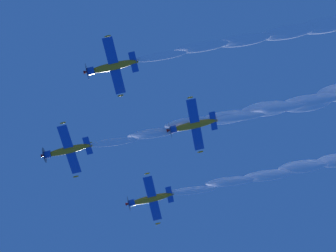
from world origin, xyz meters
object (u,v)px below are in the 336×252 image
(airplane_left_wingman, at_px, (111,67))
(airplane_slot_tail, at_px, (192,125))
(airplane_lead, at_px, (67,150))
(airplane_right_wingman, at_px, (150,199))

(airplane_left_wingman, relative_size, airplane_slot_tail, 1.00)
(airplane_lead, relative_size, airplane_slot_tail, 0.99)
(airplane_slot_tail, bearing_deg, airplane_right_wingman, -91.14)
(airplane_left_wingman, xyz_separation_m, airplane_slot_tail, (-16.86, -3.20, 1.88))
(airplane_right_wingman, distance_m, airplane_slot_tail, 16.38)
(airplane_lead, height_order, airplane_slot_tail, airplane_slot_tail)
(airplane_left_wingman, bearing_deg, airplane_slot_tail, -169.26)
(airplane_left_wingman, relative_size, airplane_right_wingman, 1.00)
(airplane_lead, height_order, airplane_left_wingman, airplane_lead)
(airplane_slot_tail, bearing_deg, airplane_left_wingman, 10.74)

